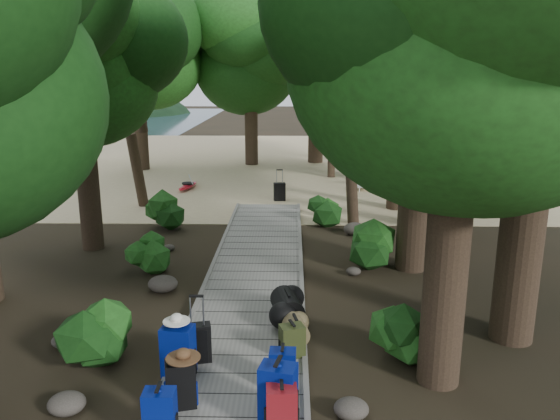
# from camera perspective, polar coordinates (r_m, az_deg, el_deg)

# --- Properties ---
(ground) EXTENTS (120.00, 120.00, 0.00)m
(ground) POSITION_cam_1_polar(r_m,az_deg,el_deg) (10.67, -2.90, -8.92)
(ground) COLOR black
(ground) RESTS_ON ground
(sand_beach) EXTENTS (40.00, 22.00, 0.02)m
(sand_beach) POSITION_cam_1_polar(r_m,az_deg,el_deg) (26.13, -0.35, 5.01)
(sand_beach) COLOR tan
(sand_beach) RESTS_ON ground
(boardwalk) EXTENTS (2.00, 12.00, 0.12)m
(boardwalk) POSITION_cam_1_polar(r_m,az_deg,el_deg) (11.57, -2.55, -6.71)
(boardwalk) COLOR gray
(boardwalk) RESTS_ON ground
(backpack_left_a) EXTENTS (0.37, 0.26, 0.67)m
(backpack_left_a) POSITION_cam_1_polar(r_m,az_deg,el_deg) (6.71, -12.44, -19.96)
(backpack_left_a) COLOR #030F75
(backpack_left_a) RESTS_ON boardwalk
(backpack_left_b) EXTENTS (0.42, 0.35, 0.68)m
(backpack_left_b) POSITION_cam_1_polar(r_m,az_deg,el_deg) (7.21, -10.35, -17.19)
(backpack_left_b) COLOR black
(backpack_left_b) RESTS_ON boardwalk
(backpack_left_c) EXTENTS (0.47, 0.36, 0.79)m
(backpack_left_c) POSITION_cam_1_polar(r_m,az_deg,el_deg) (7.84, -10.60, -14.00)
(backpack_left_c) COLOR #030F75
(backpack_left_c) RESTS_ON boardwalk
(backpack_right_a) EXTENTS (0.37, 0.27, 0.63)m
(backpack_right_a) POSITION_cam_1_polar(r_m,az_deg,el_deg) (6.68, 0.17, -19.95)
(backpack_right_a) COLOR maroon
(backpack_right_a) RESTS_ON boardwalk
(backpack_right_b) EXTENTS (0.49, 0.39, 0.78)m
(backpack_right_b) POSITION_cam_1_polar(r_m,az_deg,el_deg) (6.86, -0.21, -18.23)
(backpack_right_b) COLOR #030F75
(backpack_right_b) RESTS_ON boardwalk
(backpack_right_c) EXTENTS (0.36, 0.26, 0.59)m
(backpack_right_c) POSITION_cam_1_polar(r_m,az_deg,el_deg) (7.48, 0.27, -16.08)
(backpack_right_c) COLOR #030F75
(backpack_right_c) RESTS_ON boardwalk
(backpack_right_d) EXTENTS (0.41, 0.35, 0.53)m
(backpack_right_d) POSITION_cam_1_polar(r_m,az_deg,el_deg) (8.23, 1.27, -13.32)
(backpack_right_d) COLOR #333B19
(backpack_right_d) RESTS_ON boardwalk
(duffel_right_khaki) EXTENTS (0.46, 0.60, 0.36)m
(duffel_right_khaki) POSITION_cam_1_polar(r_m,az_deg,el_deg) (8.70, 1.60, -12.35)
(duffel_right_khaki) COLOR brown
(duffel_right_khaki) RESTS_ON boardwalk
(duffel_right_black) EXTENTS (0.61, 0.82, 0.47)m
(duffel_right_black) POSITION_cam_1_polar(r_m,az_deg,el_deg) (9.35, 0.76, -10.02)
(duffel_right_black) COLOR black
(duffel_right_black) RESTS_ON boardwalk
(suitcase_on_boardwalk) EXTENTS (0.40, 0.28, 0.57)m
(suitcase_on_boardwalk) POSITION_cam_1_polar(r_m,az_deg,el_deg) (8.17, -8.55, -13.56)
(suitcase_on_boardwalk) COLOR black
(suitcase_on_boardwalk) RESTS_ON boardwalk
(lone_suitcase_on_sand) EXTENTS (0.41, 0.28, 0.60)m
(lone_suitcase_on_sand) POSITION_cam_1_polar(r_m,az_deg,el_deg) (18.18, -0.05, 1.92)
(lone_suitcase_on_sand) COLOR black
(lone_suitcase_on_sand) RESTS_ON sand_beach
(hat_brown) EXTENTS (0.43, 0.43, 0.13)m
(hat_brown) POSITION_cam_1_polar(r_m,az_deg,el_deg) (6.98, -10.11, -14.52)
(hat_brown) COLOR #51351E
(hat_brown) RESTS_ON backpack_left_b
(hat_white) EXTENTS (0.37, 0.37, 0.12)m
(hat_white) POSITION_cam_1_polar(r_m,az_deg,el_deg) (7.64, -10.77, -10.95)
(hat_white) COLOR silver
(hat_white) RESTS_ON backpack_left_c
(kayak) EXTENTS (1.24, 3.21, 0.31)m
(kayak) POSITION_cam_1_polar(r_m,az_deg,el_deg) (20.29, -9.61, 2.61)
(kayak) COLOR #AD0E1C
(kayak) RESTS_ON sand_beach
(sun_lounger) EXTENTS (1.06, 1.81, 0.56)m
(sun_lounger) POSITION_cam_1_polar(r_m,az_deg,el_deg) (20.24, 8.78, 2.96)
(sun_lounger) COLOR silver
(sun_lounger) RESTS_ON sand_beach
(tree_right_a) EXTENTS (4.92, 4.92, 8.20)m
(tree_right_a) POSITION_cam_1_polar(r_m,az_deg,el_deg) (7.16, 18.40, 12.81)
(tree_right_a) COLOR black
(tree_right_a) RESTS_ON ground
(tree_right_b) EXTENTS (5.39, 5.39, 9.62)m
(tree_right_b) POSITION_cam_1_polar(r_m,az_deg,el_deg) (8.91, 25.98, 16.84)
(tree_right_b) COLOR black
(tree_right_b) RESTS_ON ground
(tree_right_c) EXTENTS (5.61, 5.61, 9.71)m
(tree_right_c) POSITION_cam_1_polar(r_m,az_deg,el_deg) (11.70, 14.87, 17.03)
(tree_right_c) COLOR black
(tree_right_c) RESTS_ON ground
(tree_right_d) EXTENTS (5.28, 5.28, 9.67)m
(tree_right_d) POSITION_cam_1_polar(r_m,az_deg,el_deg) (14.78, 19.21, 15.97)
(tree_right_d) COLOR black
(tree_right_d) RESTS_ON ground
(tree_right_e) EXTENTS (4.55, 4.55, 8.20)m
(tree_right_e) POSITION_cam_1_polar(r_m,az_deg,el_deg) (17.09, 12.65, 13.58)
(tree_right_e) COLOR black
(tree_right_e) RESTS_ON ground
(tree_right_f) EXTENTS (5.37, 5.37, 9.60)m
(tree_right_f) POSITION_cam_1_polar(r_m,az_deg,el_deg) (20.21, 17.75, 15.30)
(tree_right_f) COLOR black
(tree_right_f) RESTS_ON ground
(tree_left_c) EXTENTS (4.25, 4.25, 7.39)m
(tree_left_c) POSITION_cam_1_polar(r_m,az_deg,el_deg) (13.55, -20.15, 11.27)
(tree_left_c) COLOR black
(tree_left_c) RESTS_ON ground
(tree_back_a) EXTENTS (4.91, 4.91, 8.50)m
(tree_back_a) POSITION_cam_1_polar(r_m,az_deg,el_deg) (25.21, -3.10, 14.33)
(tree_back_a) COLOR black
(tree_back_a) RESTS_ON ground
(tree_back_b) EXTENTS (5.64, 5.64, 10.06)m
(tree_back_b) POSITION_cam_1_polar(r_m,az_deg,el_deg) (25.86, 3.89, 16.05)
(tree_back_b) COLOR black
(tree_back_b) RESTS_ON ground
(tree_back_c) EXTENTS (5.07, 5.07, 9.12)m
(tree_back_c) POSITION_cam_1_polar(r_m,az_deg,el_deg) (25.01, 12.27, 14.76)
(tree_back_c) COLOR black
(tree_back_c) RESTS_ON ground
(tree_back_d) EXTENTS (5.23, 5.23, 8.71)m
(tree_back_d) POSITION_cam_1_polar(r_m,az_deg,el_deg) (24.59, -14.77, 14.15)
(tree_back_d) COLOR black
(tree_back_d) RESTS_ON ground
(palm_right_a) EXTENTS (4.42, 4.42, 7.53)m
(palm_right_a) POSITION_cam_1_polar(r_m,az_deg,el_deg) (15.39, 8.52, 12.49)
(palm_right_a) COLOR #133E11
(palm_right_a) RESTS_ON ground
(palm_right_b) EXTENTS (3.89, 3.89, 7.51)m
(palm_right_b) POSITION_cam_1_polar(r_m,az_deg,el_deg) (21.49, 14.38, 12.62)
(palm_right_b) COLOR #133E11
(palm_right_b) RESTS_ON ground
(palm_right_c) EXTENTS (4.09, 4.09, 6.51)m
(palm_right_c) POSITION_cam_1_polar(r_m,az_deg,el_deg) (22.31, 6.11, 11.74)
(palm_right_c) COLOR #133E11
(palm_right_c) RESTS_ON ground
(palm_left_a) EXTENTS (4.48, 4.48, 7.13)m
(palm_left_a) POSITION_cam_1_polar(r_m,az_deg,el_deg) (17.62, -15.60, 11.68)
(palm_left_a) COLOR #133E11
(palm_left_a) RESTS_ON ground
(rock_left_a) EXTENTS (0.48, 0.43, 0.26)m
(rock_left_a) POSITION_cam_1_polar(r_m,az_deg,el_deg) (7.78, -21.39, -18.31)
(rock_left_a) COLOR #4C473F
(rock_left_a) RESTS_ON ground
(rock_left_b) EXTENTS (0.38, 0.34, 0.21)m
(rock_left_b) POSITION_cam_1_polar(r_m,az_deg,el_deg) (9.42, -21.69, -12.58)
(rock_left_b) COLOR #4C473F
(rock_left_b) RESTS_ON ground
(rock_left_c) EXTENTS (0.58, 0.53, 0.32)m
(rock_left_c) POSITION_cam_1_polar(r_m,az_deg,el_deg) (11.03, -12.14, -7.54)
(rock_left_c) COLOR #4C473F
(rock_left_c) RESTS_ON ground
(rock_left_d) EXTENTS (0.28, 0.25, 0.15)m
(rock_left_d) POSITION_cam_1_polar(r_m,az_deg,el_deg) (13.46, -11.51, -3.88)
(rock_left_d) COLOR #4C473F
(rock_left_d) RESTS_ON ground
(rock_right_a) EXTENTS (0.44, 0.40, 0.24)m
(rock_right_a) POSITION_cam_1_polar(r_m,az_deg,el_deg) (7.28, 7.45, -19.90)
(rock_right_a) COLOR #4C473F
(rock_right_a) RESTS_ON ground
(rock_right_b) EXTENTS (0.46, 0.41, 0.25)m
(rock_right_b) POSITION_cam_1_polar(r_m,az_deg,el_deg) (9.76, 13.12, -10.79)
(rock_right_b) COLOR #4C473F
(rock_right_b) RESTS_ON ground
(rock_right_c) EXTENTS (0.32, 0.28, 0.17)m
(rock_right_c) POSITION_cam_1_polar(r_m,az_deg,el_deg) (11.75, 7.69, -6.36)
(rock_right_c) COLOR #4C473F
(rock_right_c) RESTS_ON ground
(rock_right_d) EXTENTS (0.60, 0.54, 0.33)m
(rock_right_d) POSITION_cam_1_polar(r_m,az_deg,el_deg) (14.56, 7.85, -1.96)
(rock_right_d) COLOR #4C473F
(rock_right_d) RESTS_ON ground
(shrub_left_a) EXTENTS (1.03, 1.03, 0.92)m
(shrub_left_a) POSITION_cam_1_polar(r_m,az_deg,el_deg) (8.61, -18.97, -12.29)
(shrub_left_a) COLOR #1B4414
(shrub_left_a) RESTS_ON ground
(shrub_left_b) EXTENTS (0.89, 0.89, 0.80)m
(shrub_left_b) POSITION_cam_1_polar(r_m,az_deg,el_deg) (12.19, -13.72, -4.33)
(shrub_left_b) COLOR #1B4414
(shrub_left_b) RESTS_ON ground
(shrub_left_c) EXTENTS (1.08, 1.08, 0.98)m
(shrub_left_c) POSITION_cam_1_polar(r_m,az_deg,el_deg) (15.34, -11.95, -0.07)
(shrub_left_c) COLOR #1B4414
(shrub_left_c) RESTS_ON ground
(shrub_right_a) EXTENTS (1.02, 1.02, 0.92)m
(shrub_right_a) POSITION_cam_1_polar(r_m,az_deg,el_deg) (8.40, 12.55, -12.51)
(shrub_right_a) COLOR #1B4414
(shrub_right_a) RESTS_ON ground
(shrub_right_b) EXTENTS (1.11, 1.11, 1.00)m
(shrub_right_b) POSITION_cam_1_polar(r_m,az_deg,el_deg) (12.14, 9.56, -3.69)
(shrub_right_b) COLOR #1B4414
(shrub_right_b) RESTS_ON ground
(shrub_right_c) EXTENTS (0.96, 0.96, 0.86)m
(shrub_right_c) POSITION_cam_1_polar(r_m,az_deg,el_deg) (15.31, 4.74, -0.04)
(shrub_right_c) COLOR #1B4414
(shrub_right_c) RESTS_ON ground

